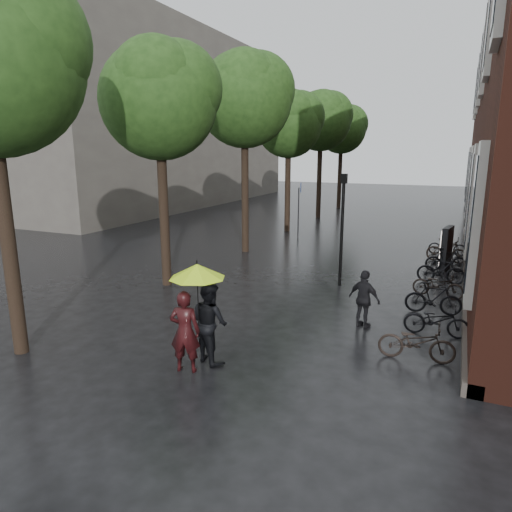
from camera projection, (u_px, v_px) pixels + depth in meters
The scene contains 11 objects.
ground at pixel (131, 413), 8.19m from camera, with size 120.00×120.00×0.00m, color black.
bg_building at pixel (133, 122), 40.25m from camera, with size 16.00×30.00×14.00m, color #47423D.
street_trees at pixel (268, 114), 22.49m from camera, with size 4.33×34.03×8.91m.
person_burgundy at pixel (185, 331), 9.57m from camera, with size 0.65×0.43×1.78m, color black.
person_black at pixel (210, 322), 10.02m from camera, with size 0.89×0.69×1.84m, color black.
lime_umbrella at pixel (197, 271), 9.54m from camera, with size 1.21×1.21×1.77m.
pedestrian_walking at pixel (364, 299), 12.01m from camera, with size 0.91×0.38×1.56m, color black.
parked_bicycles at pixel (440, 278), 15.24m from camera, with size 1.98×12.29×0.99m.
ad_lightbox at pixel (446, 248), 17.98m from camera, with size 0.26×1.12×1.68m.
lamp_post at pixel (342, 219), 15.40m from camera, with size 0.20×0.20×3.85m.
cycle_sign at pixel (299, 202), 23.98m from camera, with size 0.16×0.54×2.97m.
Camera 1 is at (5.04, -5.78, 4.60)m, focal length 32.00 mm.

